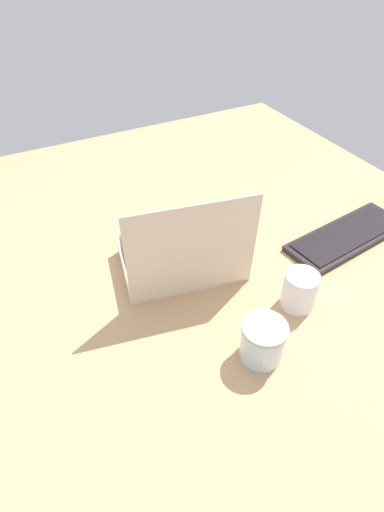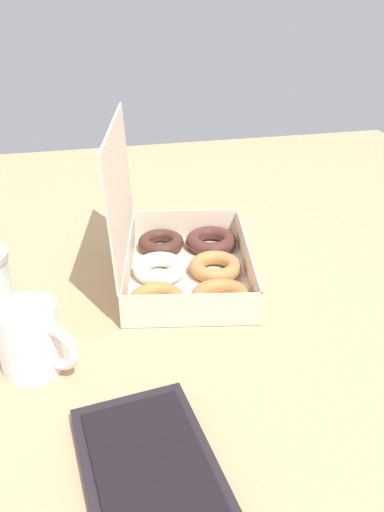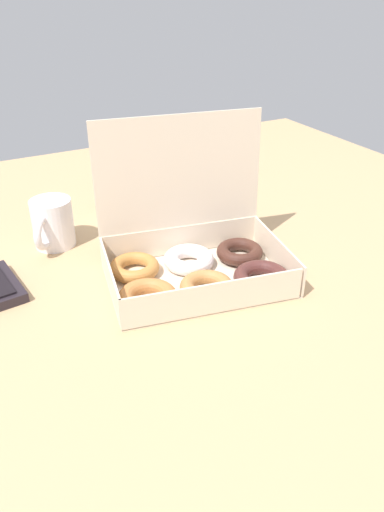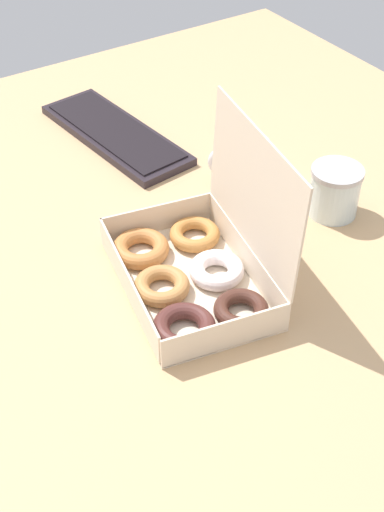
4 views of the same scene
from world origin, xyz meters
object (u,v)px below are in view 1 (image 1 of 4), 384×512
Objects in this scene: keyboard at (347,236)px; coffee_mug at (300,289)px; donut_box at (182,258)px; glass_jar at (263,341)px.

coffee_mug reaches higher than keyboard.
coffee_mug is at bearing 24.52° from keyboard.
keyboard is at bearing 167.26° from donut_box.
keyboard is 33.85cm from coffee_mug.
coffee_mug is (-19.99, 25.37, 1.64)cm from donut_box.
keyboard is at bearing -154.52° from glass_jar.
donut_box is 3.32× the size of coffee_mug.
donut_box is at bearing -12.74° from keyboard.
donut_box is at bearing -51.77° from coffee_mug.
donut_box is 32.34cm from coffee_mug.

